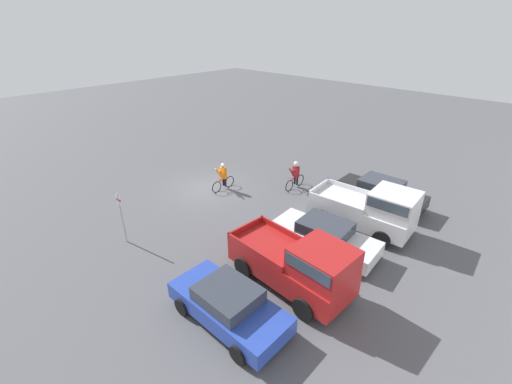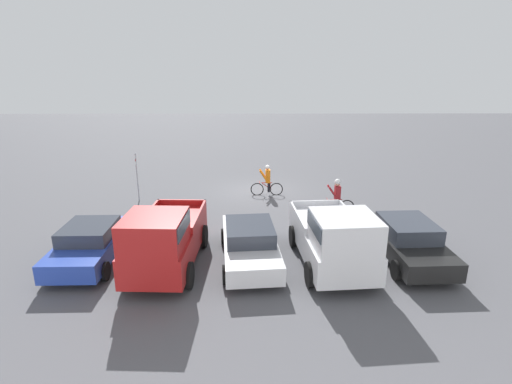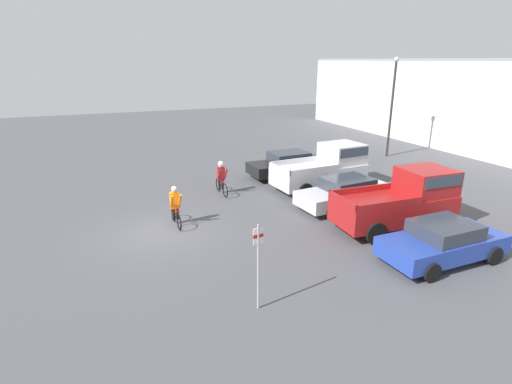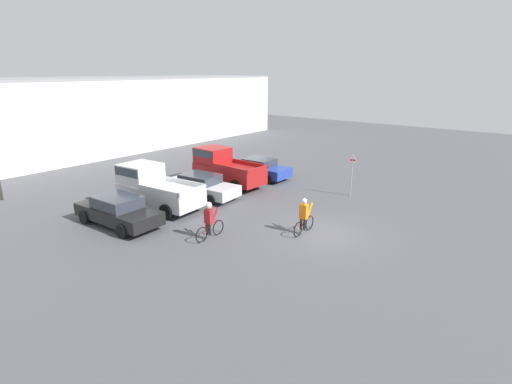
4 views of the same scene
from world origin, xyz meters
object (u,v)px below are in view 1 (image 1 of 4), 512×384
Objects in this scene: sedan_1 at (324,236)px; fire_lane_sign at (121,213)px; cyclist_0 at (223,177)px; cyclist_1 at (295,174)px; pickup_truck_0 at (372,208)px; sedan_2 at (228,304)px; pickup_truck_1 at (299,264)px; sedan_0 at (380,192)px.

fire_lane_sign is at bearing -49.92° from sedan_1.
cyclist_0 is 0.98× the size of cyclist_1.
pickup_truck_0 is at bearing 102.88° from cyclist_0.
cyclist_1 is (-9.63, -4.67, 0.20)m from sedan_2.
pickup_truck_1 is 2.94m from sedan_2.
cyclist_1 is at bearing 167.76° from fire_lane_sign.
pickup_truck_1 is at bearing 14.80° from sedan_1.
sedan_2 is 2.48× the size of cyclist_0.
pickup_truck_1 reaches higher than cyclist_1.
pickup_truck_1 is 1.99× the size of fire_lane_sign.
pickup_truck_0 is 1.03× the size of sedan_1.
cyclist_1 reaches higher than cyclist_0.
sedan_0 is 1.90× the size of fire_lane_sign.
pickup_truck_1 is 8.77m from cyclist_1.
sedan_1 is at bearing 130.08° from fire_lane_sign.
cyclist_0 is (1.92, -8.39, -0.35)m from pickup_truck_0.
cyclist_1 is (-6.85, -5.47, -0.31)m from pickup_truck_1.
sedan_0 is 13.22m from fire_lane_sign.
sedan_2 is 1.74× the size of fire_lane_sign.
pickup_truck_0 is at bearing 77.60° from cyclist_1.
pickup_truck_0 is 1.15× the size of sedan_2.
sedan_1 is 2.96m from pickup_truck_1.
pickup_truck_0 reaches higher than cyclist_1.
sedan_2 is at bearing 0.37° from sedan_0.
sedan_2 is (11.20, 0.07, -0.03)m from sedan_0.
pickup_truck_0 is at bearing 138.73° from fire_lane_sign.
sedan_2 is 10.70m from cyclist_1.
cyclist_0 is at bearing -58.26° from sedan_0.
sedan_1 is (5.60, 0.12, -0.03)m from sedan_0.
sedan_1 is 1.94× the size of fire_lane_sign.
fire_lane_sign is at bearing 7.23° from cyclist_0.
cyclist_1 is at bearing -71.14° from sedan_0.
sedan_0 is 2.65× the size of cyclist_1.
fire_lane_sign reaches higher than sedan_1.
pickup_truck_0 is at bearing 166.12° from sedan_1.
sedan_0 is at bearing 108.86° from cyclist_1.
pickup_truck_0 is at bearing 16.60° from sedan_0.
sedan_2 is at bearing -15.98° from pickup_truck_1.
fire_lane_sign is at bearing -30.61° from sedan_0.
sedan_1 is 7.75m from cyclist_0.
pickup_truck_1 reaches higher than sedan_0.
pickup_truck_0 is 1.99× the size of fire_lane_sign.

